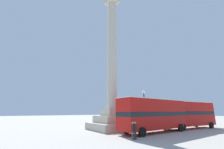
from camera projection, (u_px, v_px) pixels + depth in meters
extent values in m
plane|color=#ADA89E|center=(112.00, 130.00, 22.12)|extent=(200.00, 200.00, 0.00)
cube|color=#BCB29E|center=(112.00, 126.00, 22.25)|extent=(6.02, 6.02, 1.02)
cube|color=#BCB29E|center=(112.00, 119.00, 22.49)|extent=(4.34, 4.34, 1.02)
cube|color=#BCB29E|center=(112.00, 112.00, 22.74)|extent=(2.65, 2.65, 1.02)
cylinder|color=#BCB29E|center=(112.00, 51.00, 25.15)|extent=(1.57, 1.57, 18.89)
cube|color=#BCB29E|center=(112.00, 1.00, 27.54)|extent=(2.12, 2.12, 0.90)
cube|color=#B7140F|center=(155.00, 122.00, 19.47)|extent=(11.01, 3.01, 1.55)
cube|color=black|center=(154.00, 114.00, 19.73)|extent=(11.00, 2.96, 0.55)
cube|color=#B7140F|center=(154.00, 106.00, 19.98)|extent=(11.01, 3.01, 1.55)
cube|color=silver|center=(153.00, 100.00, 20.19)|extent=(11.01, 3.01, 0.12)
cylinder|color=black|center=(164.00, 126.00, 22.48)|extent=(1.01, 0.34, 1.00)
cylinder|color=black|center=(181.00, 128.00, 20.48)|extent=(1.01, 0.34, 1.00)
cylinder|color=black|center=(126.00, 130.00, 18.09)|extent=(1.01, 0.34, 1.00)
cylinder|color=black|center=(142.00, 132.00, 16.09)|extent=(1.01, 0.34, 1.00)
cube|color=#B7140F|center=(190.00, 120.00, 24.09)|extent=(10.47, 3.42, 1.64)
cube|color=black|center=(189.00, 113.00, 24.35)|extent=(10.46, 3.36, 0.55)
cube|color=#B7140F|center=(188.00, 107.00, 24.59)|extent=(10.47, 3.42, 1.42)
cube|color=silver|center=(187.00, 102.00, 24.78)|extent=(10.47, 3.42, 0.12)
cylinder|color=black|center=(196.00, 124.00, 26.70)|extent=(1.02, 0.38, 1.00)
cylinder|color=black|center=(211.00, 125.00, 24.51)|extent=(1.02, 0.38, 1.00)
cylinder|color=black|center=(168.00, 126.00, 23.28)|extent=(1.02, 0.38, 1.00)
cylinder|color=black|center=(183.00, 127.00, 21.08)|extent=(1.02, 0.38, 1.00)
cube|color=#BCB29E|center=(150.00, 119.00, 30.64)|extent=(4.74, 4.40, 2.28)
ellipsoid|color=brown|center=(150.00, 106.00, 31.29)|extent=(2.46, 2.03, 0.93)
cone|color=brown|center=(155.00, 104.00, 31.42)|extent=(1.04, 0.92, 0.98)
cylinder|color=brown|center=(149.00, 101.00, 31.51)|extent=(0.36, 0.36, 0.90)
sphere|color=brown|center=(149.00, 99.00, 31.65)|extent=(0.28, 0.28, 0.28)
cylinder|color=brown|center=(153.00, 111.00, 31.31)|extent=(0.20, 0.20, 1.07)
cylinder|color=brown|center=(154.00, 111.00, 30.82)|extent=(0.20, 0.20, 1.07)
cylinder|color=brown|center=(146.00, 111.00, 31.27)|extent=(0.20, 0.20, 1.07)
cylinder|color=brown|center=(147.00, 111.00, 30.77)|extent=(0.20, 0.20, 1.07)
cylinder|color=black|center=(146.00, 129.00, 21.82)|extent=(0.31, 0.31, 0.40)
cylinder|color=black|center=(145.00, 111.00, 22.42)|extent=(0.14, 0.14, 5.34)
sphere|color=white|center=(144.00, 92.00, 23.13)|extent=(0.52, 0.52, 0.52)
cylinder|color=#28282D|center=(136.00, 135.00, 14.61)|extent=(0.14, 0.14, 0.81)
cylinder|color=#28282D|center=(135.00, 135.00, 14.41)|extent=(0.14, 0.14, 0.81)
cube|color=black|center=(135.00, 127.00, 14.68)|extent=(0.47, 0.35, 0.64)
sphere|color=tan|center=(135.00, 123.00, 14.79)|extent=(0.22, 0.22, 0.22)
cylinder|color=#4C473D|center=(133.00, 136.00, 14.34)|extent=(0.14, 0.14, 0.80)
cylinder|color=#4C473D|center=(133.00, 135.00, 14.56)|extent=(0.14, 0.14, 0.80)
cube|color=#471919|center=(133.00, 127.00, 14.62)|extent=(0.45, 0.40, 0.64)
sphere|color=tan|center=(133.00, 123.00, 14.72)|extent=(0.22, 0.22, 0.22)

